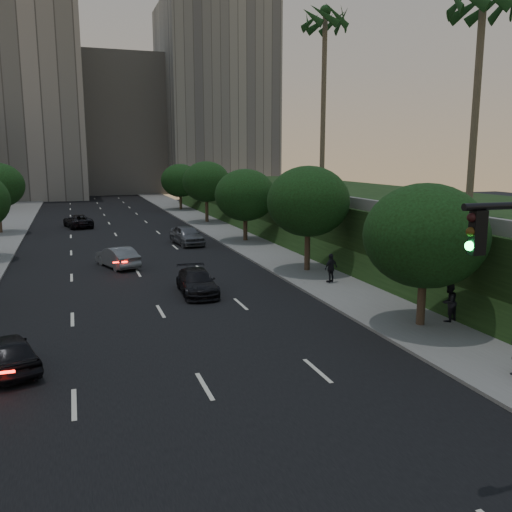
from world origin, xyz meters
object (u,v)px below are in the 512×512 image
object	(u,v)px
sedan_near_right	(197,282)
sedan_near_left	(7,353)
sedan_far_right	(187,235)
pedestrian_c	(331,268)
pedestrian_b	(449,302)
sedan_far_left	(78,221)
sedan_mid_left	(117,257)

from	to	relation	value
sedan_near_right	sedan_near_left	bearing A→B (deg)	-133.27
sedan_far_right	pedestrian_c	distance (m)	17.48
sedan_near_left	pedestrian_b	size ratio (longest dim) A/B	2.25
sedan_near_right	sedan_far_right	xyz separation A→B (m)	(2.80, 16.33, 0.16)
sedan_far_left	sedan_near_right	bearing A→B (deg)	88.57
sedan_near_left	sedan_near_right	distance (m)	11.91
sedan_mid_left	sedan_far_left	distance (m)	22.24
sedan_near_left	pedestrian_b	world-z (taller)	pedestrian_b
sedan_near_left	sedan_far_left	distance (m)	39.12
sedan_far_left	pedestrian_b	world-z (taller)	pedestrian_b
sedan_far_left	sedan_near_right	distance (m)	31.24
sedan_mid_left	pedestrian_b	distance (m)	21.59
sedan_near_left	sedan_mid_left	distance (m)	17.63
sedan_near_left	pedestrian_c	xyz separation A→B (m)	(16.30, 7.86, 0.32)
sedan_near_left	sedan_mid_left	size ratio (longest dim) A/B	0.91
sedan_far_left	pedestrian_b	size ratio (longest dim) A/B	2.82
pedestrian_c	sedan_near_left	bearing A→B (deg)	3.90
sedan_mid_left	pedestrian_b	xyz separation A→B (m)	(12.77, -17.40, 0.31)
sedan_near_left	sedan_mid_left	bearing A→B (deg)	-125.55
pedestrian_b	pedestrian_c	size ratio (longest dim) A/B	1.03
pedestrian_c	sedan_mid_left	bearing A→B (deg)	-60.65
sedan_far_left	pedestrian_c	size ratio (longest dim) A/B	2.91
sedan_far_right	sedan_near_left	bearing A→B (deg)	-121.67
sedan_far_right	pedestrian_c	bearing A→B (deg)	-80.46
sedan_near_left	pedestrian_c	distance (m)	18.10
pedestrian_b	pedestrian_c	bearing A→B (deg)	-99.37
sedan_near_left	pedestrian_c	size ratio (longest dim) A/B	2.32
sedan_far_left	sedan_far_right	size ratio (longest dim) A/B	1.02
sedan_mid_left	sedan_near_right	world-z (taller)	sedan_mid_left
sedan_near_right	pedestrian_b	bearing A→B (deg)	-40.83
sedan_mid_left	sedan_far_left	bearing A→B (deg)	-102.83
sedan_mid_left	sedan_far_left	world-z (taller)	sedan_mid_left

